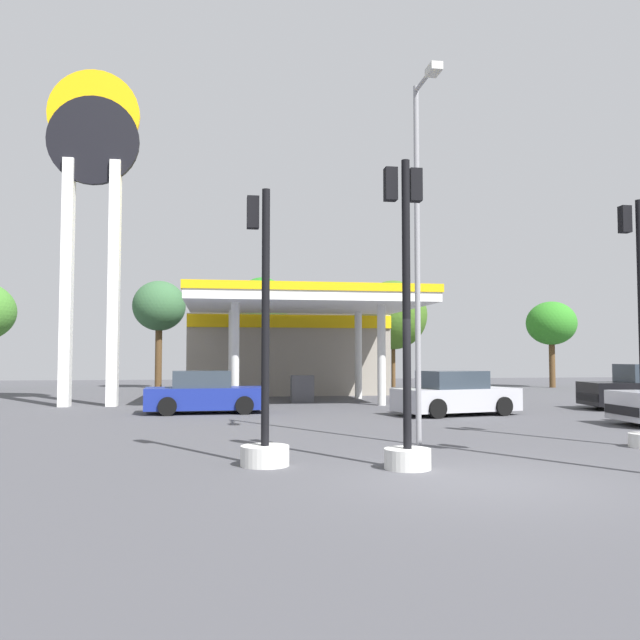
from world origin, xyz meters
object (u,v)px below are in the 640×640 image
tree_1 (159,307)px  corner_streetlamp (420,228)px  station_pole_sign (92,195)px  tree_3 (393,315)px  traffic_signal_0 (406,366)px  car_0 (205,394)px  tree_2 (262,306)px  car_3 (455,395)px  tree_4 (551,324)px  traffic_signal_1 (264,398)px

tree_1 → corner_streetlamp: size_ratio=0.81×
station_pole_sign → tree_3: station_pole_sign is taller
station_pole_sign → traffic_signal_0: (7.88, -15.15, -6.33)m
tree_1 → traffic_signal_0: bearing=-77.4°
car_0 → tree_2: (2.92, 15.23, 4.11)m
car_3 → tree_4: tree_4 is taller
traffic_signal_0 → tree_2: size_ratio=0.82×
station_pole_sign → tree_2: station_pole_sign is taller
traffic_signal_1 → tree_1: tree_1 is taller
traffic_signal_1 → car_3: bearing=52.5°
station_pole_sign → car_0: size_ratio=3.22×
corner_streetlamp → tree_1: bearing=106.1°
tree_2 → traffic_signal_1: bearing=-93.9°
car_3 → traffic_signal_1: 11.15m
station_pole_sign → car_0: (4.36, -3.65, -7.40)m
station_pole_sign → tree_3: size_ratio=1.97×
car_0 → traffic_signal_0: (3.51, -11.50, 1.07)m
car_0 → traffic_signal_0: size_ratio=0.77×
car_3 → traffic_signal_0: traffic_signal_0 is taller
car_3 → tree_4: size_ratio=0.81×
traffic_signal_0 → tree_1: bearing=102.6°
tree_1 → car_0: bearing=-80.3°
tree_2 → traffic_signal_0: bearing=-88.7°
car_3 → corner_streetlamp: bearing=-115.9°
traffic_signal_1 → tree_2: bearing=86.1°
traffic_signal_0 → tree_2: bearing=91.3°
tree_1 → tree_2: tree_2 is taller
tree_1 → tree_3: tree_3 is taller
car_0 → traffic_signal_0: bearing=-73.0°
tree_2 → tree_3: (8.19, 1.82, -0.33)m
car_0 → corner_streetlamp: (4.62, -8.81, 3.98)m
car_3 → tree_2: 18.39m
traffic_signal_1 → car_0: bearing=96.2°
tree_1 → traffic_signal_1: bearing=-81.7°
traffic_signal_0 → traffic_signal_1: traffic_signal_0 is taller
car_3 → tree_4: 21.26m
traffic_signal_1 → corner_streetlamp: corner_streetlamp is taller
traffic_signal_1 → tree_1: bearing=98.3°
tree_4 → corner_streetlamp: size_ratio=0.67×
car_3 → corner_streetlamp: (-3.32, -6.83, 3.98)m
station_pole_sign → car_0: bearing=-39.9°
tree_1 → tree_2: 6.27m
traffic_signal_1 → tree_3: size_ratio=0.73×
corner_streetlamp → station_pole_sign: bearing=125.8°
tree_4 → traffic_signal_0: bearing=-122.6°
traffic_signal_1 → station_pole_sign: bearing=110.9°
traffic_signal_0 → tree_2: (-0.59, 26.72, 3.04)m
tree_1 → car_3: bearing=-60.7°
traffic_signal_1 → corner_streetlamp: size_ratio=0.62×
station_pole_sign → tree_1: station_pole_sign is taller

